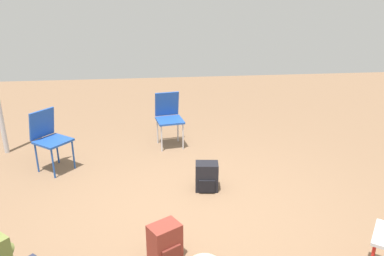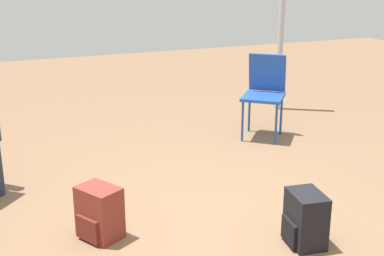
{
  "view_description": "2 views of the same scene",
  "coord_description": "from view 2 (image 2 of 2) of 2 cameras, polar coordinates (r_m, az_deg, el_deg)",
  "views": [
    {
      "loc": [
        3.53,
        -0.34,
        2.37
      ],
      "look_at": [
        -0.25,
        0.09,
        0.95
      ],
      "focal_mm": 35.0,
      "sensor_mm": 36.0,
      "label": 1
    },
    {
      "loc": [
        1.25,
        2.95,
        1.82
      ],
      "look_at": [
        0.16,
        0.15,
        0.84
      ],
      "focal_mm": 50.0,
      "sensor_mm": 36.0,
      "label": 2
    }
  ],
  "objects": [
    {
      "name": "tent_pole_near",
      "position": [
        6.46,
        9.6,
        12.51
      ],
      "size": [
        0.07,
        0.07,
        2.44
      ],
      "primitive_type": "cylinder",
      "color": "#B2B2B7",
      "rests_on": "ground"
    },
    {
      "name": "backpack_by_empty_chair",
      "position": [
        3.67,
        -9.81,
        -9.17
      ],
      "size": [
        0.31,
        0.34,
        0.36
      ],
      "rotation": [
        0.0,
        0.0,
        2.1
      ],
      "color": "maroon",
      "rests_on": "ground"
    },
    {
      "name": "backpack_near_laptop_user",
      "position": [
        3.61,
        12.02,
        -9.76
      ],
      "size": [
        0.27,
        0.3,
        0.36
      ],
      "rotation": [
        0.0,
        0.0,
        4.59
      ],
      "color": "black",
      "rests_on": "ground"
    },
    {
      "name": "ground_plane",
      "position": [
        3.68,
        1.42,
        -11.53
      ],
      "size": [
        14.0,
        14.0,
        0.0
      ],
      "primitive_type": "plane",
      "color": "brown"
    },
    {
      "name": "chair_southwest",
      "position": [
        5.54,
        7.75,
        4.07
      ],
      "size": [
        0.58,
        0.58,
        0.85
      ],
      "rotation": [
        0.0,
        0.0,
        -0.68
      ],
      "color": "#1E4799",
      "rests_on": "ground"
    }
  ]
}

